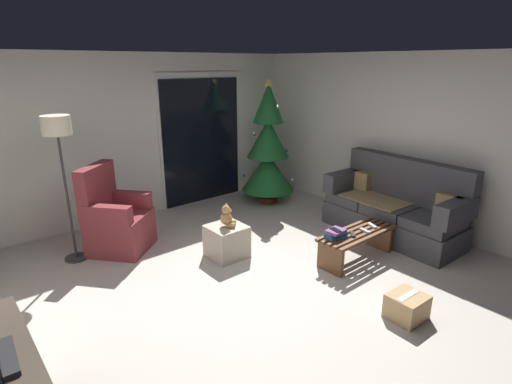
{
  "coord_description": "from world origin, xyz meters",
  "views": [
    {
      "loc": [
        -2.55,
        -2.83,
        2.35
      ],
      "look_at": [
        0.4,
        0.7,
        0.85
      ],
      "focal_mm": 27.98,
      "sensor_mm": 36.0,
      "label": 1
    }
  ],
  "objects_px": {
    "couch": "(395,208)",
    "armchair": "(116,221)",
    "remote_white": "(372,225)",
    "remote_black": "(353,234)",
    "book_stack": "(336,233)",
    "coffee_table": "(357,241)",
    "remote_silver": "(365,231)",
    "cell_phone": "(336,230)",
    "teddy_bear_honey": "(227,217)",
    "christmas_tree": "(268,150)",
    "ottoman": "(227,241)",
    "floor_lamp": "(58,140)",
    "cardboard_box_taped_mid_floor": "(407,306)"
  },
  "relations": [
    {
      "from": "cell_phone",
      "to": "teddy_bear_honey",
      "type": "xyz_separation_m",
      "value": [
        -0.82,
        1.03,
        0.05
      ]
    },
    {
      "from": "book_stack",
      "to": "floor_lamp",
      "type": "distance_m",
      "value": 3.38
    },
    {
      "from": "couch",
      "to": "cardboard_box_taped_mid_floor",
      "type": "distance_m",
      "value": 2.05
    },
    {
      "from": "coffee_table",
      "to": "remote_white",
      "type": "relative_size",
      "value": 7.05
    },
    {
      "from": "armchair",
      "to": "ottoman",
      "type": "bearing_deg",
      "value": -47.87
    },
    {
      "from": "cell_phone",
      "to": "teddy_bear_honey",
      "type": "bearing_deg",
      "value": 141.19
    },
    {
      "from": "book_stack",
      "to": "remote_white",
      "type": "bearing_deg",
      "value": -7.59
    },
    {
      "from": "couch",
      "to": "armchair",
      "type": "xyz_separation_m",
      "value": [
        -3.19,
        2.05,
        0.0
      ]
    },
    {
      "from": "cardboard_box_taped_mid_floor",
      "to": "ottoman",
      "type": "bearing_deg",
      "value": 104.85
    },
    {
      "from": "cell_phone",
      "to": "cardboard_box_taped_mid_floor",
      "type": "distance_m",
      "value": 1.19
    },
    {
      "from": "book_stack",
      "to": "cell_phone",
      "type": "bearing_deg",
      "value": -153.86
    },
    {
      "from": "remote_white",
      "to": "remote_black",
      "type": "relative_size",
      "value": 1.0
    },
    {
      "from": "armchair",
      "to": "coffee_table",
      "type": "bearing_deg",
      "value": -45.27
    },
    {
      "from": "couch",
      "to": "coffee_table",
      "type": "bearing_deg",
      "value": -172.81
    },
    {
      "from": "coffee_table",
      "to": "remote_white",
      "type": "bearing_deg",
      "value": -3.18
    },
    {
      "from": "ottoman",
      "to": "remote_white",
      "type": "bearing_deg",
      "value": -37.25
    },
    {
      "from": "couch",
      "to": "remote_silver",
      "type": "relative_size",
      "value": 12.63
    },
    {
      "from": "cell_phone",
      "to": "teddy_bear_honey",
      "type": "distance_m",
      "value": 1.32
    },
    {
      "from": "coffee_table",
      "to": "armchair",
      "type": "height_order",
      "value": "armchair"
    },
    {
      "from": "remote_white",
      "to": "cardboard_box_taped_mid_floor",
      "type": "xyz_separation_m",
      "value": [
        -0.9,
        -1.03,
        -0.26
      ]
    },
    {
      "from": "book_stack",
      "to": "cell_phone",
      "type": "distance_m",
      "value": 0.06
    },
    {
      "from": "cell_phone",
      "to": "couch",
      "type": "bearing_deg",
      "value": 15.72
    },
    {
      "from": "remote_white",
      "to": "cell_phone",
      "type": "xyz_separation_m",
      "value": [
        -0.64,
        0.07,
        0.09
      ]
    },
    {
      "from": "couch",
      "to": "cell_phone",
      "type": "distance_m",
      "value": 1.39
    },
    {
      "from": "remote_black",
      "to": "ottoman",
      "type": "relative_size",
      "value": 0.35
    },
    {
      "from": "remote_black",
      "to": "cell_phone",
      "type": "distance_m",
      "value": 0.26
    },
    {
      "from": "coffee_table",
      "to": "floor_lamp",
      "type": "distance_m",
      "value": 3.72
    },
    {
      "from": "christmas_tree",
      "to": "remote_silver",
      "type": "bearing_deg",
      "value": -102.44
    },
    {
      "from": "coffee_table",
      "to": "remote_black",
      "type": "relative_size",
      "value": 7.05
    },
    {
      "from": "cell_phone",
      "to": "cardboard_box_taped_mid_floor",
      "type": "relative_size",
      "value": 0.41
    },
    {
      "from": "couch",
      "to": "coffee_table",
      "type": "distance_m",
      "value": 1.05
    },
    {
      "from": "remote_black",
      "to": "coffee_table",
      "type": "bearing_deg",
      "value": 52.11
    },
    {
      "from": "armchair",
      "to": "couch",
      "type": "bearing_deg",
      "value": -32.68
    },
    {
      "from": "book_stack",
      "to": "remote_black",
      "type": "bearing_deg",
      "value": -23.75
    },
    {
      "from": "armchair",
      "to": "floor_lamp",
      "type": "relative_size",
      "value": 0.63
    },
    {
      "from": "teddy_bear_honey",
      "to": "remote_silver",
      "type": "bearing_deg",
      "value": -42.55
    },
    {
      "from": "book_stack",
      "to": "cardboard_box_taped_mid_floor",
      "type": "relative_size",
      "value": 0.83
    },
    {
      "from": "remote_silver",
      "to": "couch",
      "type": "bearing_deg",
      "value": 20.97
    },
    {
      "from": "christmas_tree",
      "to": "remote_white",
      "type": "bearing_deg",
      "value": -97.76
    },
    {
      "from": "ottoman",
      "to": "remote_silver",
      "type": "bearing_deg",
      "value": -42.55
    },
    {
      "from": "floor_lamp",
      "to": "cardboard_box_taped_mid_floor",
      "type": "height_order",
      "value": "floor_lamp"
    },
    {
      "from": "remote_black",
      "to": "ottoman",
      "type": "distance_m",
      "value": 1.55
    },
    {
      "from": "cell_phone",
      "to": "ottoman",
      "type": "relative_size",
      "value": 0.33
    },
    {
      "from": "remote_black",
      "to": "armchair",
      "type": "height_order",
      "value": "armchair"
    },
    {
      "from": "remote_white",
      "to": "ottoman",
      "type": "bearing_deg",
      "value": 164.89
    },
    {
      "from": "couch",
      "to": "ottoman",
      "type": "height_order",
      "value": "couch"
    },
    {
      "from": "remote_silver",
      "to": "floor_lamp",
      "type": "bearing_deg",
      "value": 149.91
    },
    {
      "from": "remote_black",
      "to": "christmas_tree",
      "type": "relative_size",
      "value": 0.07
    },
    {
      "from": "coffee_table",
      "to": "book_stack",
      "type": "relative_size",
      "value": 3.74
    },
    {
      "from": "remote_black",
      "to": "cardboard_box_taped_mid_floor",
      "type": "relative_size",
      "value": 0.44
    }
  ]
}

